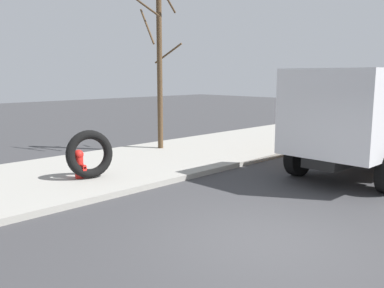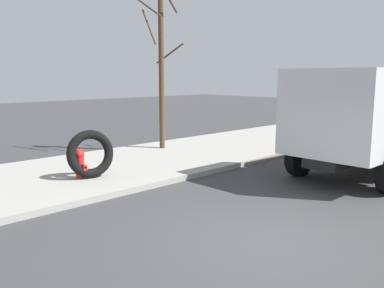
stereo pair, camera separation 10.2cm
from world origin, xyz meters
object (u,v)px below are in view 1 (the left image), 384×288
object	(u,v)px
fire_hydrant	(79,163)
bare_tree	(159,67)
loose_tire	(90,154)
dump_truck_orange	(376,117)

from	to	relation	value
fire_hydrant	bare_tree	xyz separation A→B (m)	(4.50, 1.98, 2.56)
fire_hydrant	loose_tire	world-z (taller)	loose_tire
bare_tree	fire_hydrant	bearing A→B (deg)	-156.23
dump_truck_orange	bare_tree	world-z (taller)	bare_tree
fire_hydrant	loose_tire	bearing A→B (deg)	-38.52
dump_truck_orange	bare_tree	size ratio (longest dim) A/B	1.25
fire_hydrant	dump_truck_orange	size ratio (longest dim) A/B	0.11
fire_hydrant	bare_tree	size ratio (longest dim) A/B	0.14
loose_tire	dump_truck_orange	distance (m)	8.29
dump_truck_orange	fire_hydrant	bearing A→B (deg)	145.12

